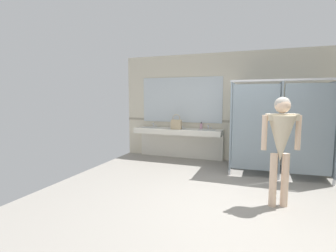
% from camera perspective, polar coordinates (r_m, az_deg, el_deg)
% --- Properties ---
extents(ground_plane, '(6.59, 6.08, 0.10)m').
position_cam_1_polar(ground_plane, '(4.34, 13.76, -17.02)').
color(ground_plane, gray).
extents(wall_back, '(6.59, 0.12, 2.83)m').
position_cam_1_polar(wall_back, '(6.79, 16.67, 4.03)').
color(wall_back, beige).
rests_on(wall_back, ground_plane).
extents(wall_back_tile_band, '(6.59, 0.01, 0.06)m').
position_cam_1_polar(wall_back_tile_band, '(6.75, 16.54, 0.90)').
color(wall_back_tile_band, '#9E937F').
rests_on(wall_back_tile_band, wall_back).
extents(vanity_counter, '(2.37, 0.58, 0.96)m').
position_cam_1_polar(vanity_counter, '(6.88, 2.44, -2.32)').
color(vanity_counter, silver).
rests_on(vanity_counter, ground_plane).
extents(mirror_panel, '(2.27, 0.02, 1.23)m').
position_cam_1_polar(mirror_panel, '(7.00, 3.00, 5.92)').
color(mirror_panel, silver).
rests_on(mirror_panel, wall_back).
extents(bathroom_stalls, '(2.01, 1.33, 2.03)m').
position_cam_1_polar(bathroom_stalls, '(5.89, 23.92, -0.02)').
color(bathroom_stalls, gray).
rests_on(bathroom_stalls, ground_plane).
extents(person_standing, '(0.56, 0.51, 1.68)m').
position_cam_1_polar(person_standing, '(4.14, 24.25, -2.48)').
color(person_standing, beige).
rests_on(person_standing, ground_plane).
extents(handbag, '(0.27, 0.13, 0.39)m').
position_cam_1_polar(handbag, '(6.62, 1.91, 0.45)').
color(handbag, tan).
rests_on(handbag, vanity_counter).
extents(soap_dispenser, '(0.07, 0.07, 0.18)m').
position_cam_1_polar(soap_dispenser, '(6.77, 7.54, 0.01)').
color(soap_dispenser, '#D899B2').
rests_on(soap_dispenser, vanity_counter).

